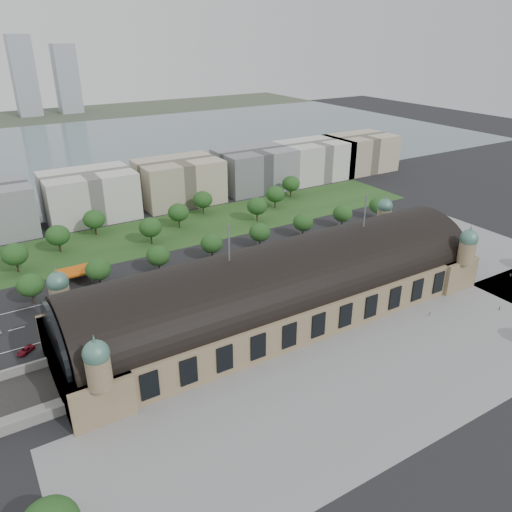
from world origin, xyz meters
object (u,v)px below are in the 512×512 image
traffic_car_2 (105,318)px  parked_car_6 (143,319)px  parked_car_4 (102,328)px  bus_west (195,285)px  parked_car_3 (66,334)px  bus_mid (282,265)px  pedestrian_1 (500,308)px  petrol_station (76,271)px  parked_car_2 (81,335)px  traffic_car_3 (112,295)px  parked_car_0 (101,331)px  bus_east (324,257)px  pedestrian_2 (510,275)px  parked_car_1 (25,350)px  traffic_car_5 (276,254)px  parked_car_5 (112,322)px  pedestrian_0 (430,314)px  traffic_car_4 (244,272)px

traffic_car_2 → parked_car_6: size_ratio=1.12×
parked_car_4 → bus_west: size_ratio=0.35×
traffic_car_2 → parked_car_3: parked_car_3 is taller
bus_mid → pedestrian_1: size_ratio=8.40×
petrol_station → parked_car_2: bearing=-101.6°
traffic_car_3 → parked_car_0: bearing=156.1°
bus_east → pedestrian_2: size_ratio=6.54×
bus_east → pedestrian_2: 74.34m
parked_car_6 → bus_east: bearing=69.5°
bus_east → parked_car_1: bearing=95.1°
petrol_station → traffic_car_3: petrol_station is taller
traffic_car_5 → parked_car_5: bearing=105.8°
parked_car_1 → traffic_car_2: bearing=62.5°
petrol_station → pedestrian_0: 134.24m
parked_car_6 → pedestrian_2: (136.53, -45.13, 0.28)m
parked_car_1 → parked_car_5: size_ratio=1.25×
traffic_car_4 → traffic_car_5: size_ratio=1.07×
traffic_car_4 → bus_east: size_ratio=0.35×
petrol_station → bus_east: (93.91, -38.28, -1.19)m
pedestrian_0 → traffic_car_2: bearing=127.1°
traffic_car_5 → bus_east: (14.33, -15.15, 1.08)m
parked_car_4 → pedestrian_0: bearing=39.7°
petrol_station → bus_west: bearing=-42.7°
bus_west → parked_car_0: bearing=100.0°
parked_car_5 → parked_car_6: parked_car_6 is taller
bus_west → bus_mid: bus_west is taller
petrol_station → parked_car_1: petrol_station is taller
parked_car_1 → bus_mid: bearing=54.4°
bus_mid → bus_east: bearing=-95.7°
traffic_car_4 → bus_mid: 16.22m
parked_car_3 → bus_mid: bus_mid is taller
traffic_car_3 → parked_car_2: (-16.21, -21.04, 0.04)m
parked_car_1 → parked_car_4: (23.50, 0.48, -0.03)m
traffic_car_2 → bus_mid: bearing=91.6°
petrol_station → parked_car_5: (1.95, -40.28, -2.31)m
bus_mid → pedestrian_2: size_ratio=6.78×
traffic_car_3 → pedestrian_2: size_ratio=2.51×
parked_car_4 → traffic_car_4: bearing=77.6°
traffic_car_2 → parked_car_5: size_ratio=1.14×
petrol_station → bus_west: 49.12m
traffic_car_5 → bus_mid: 13.80m
parked_car_2 → pedestrian_0: pedestrian_0 is taller
bus_mid → traffic_car_2: bearing=92.6°
parked_car_0 → bus_west: bus_west is taller
traffic_car_5 → pedestrian_1: bearing=-149.3°
parked_car_4 → bus_mid: 76.66m
parked_car_3 → pedestrian_2: 168.32m
traffic_car_5 → parked_car_3: size_ratio=0.90×
parked_car_3 → pedestrian_0: size_ratio=2.87×
bus_east → pedestrian_1: bus_east is taller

